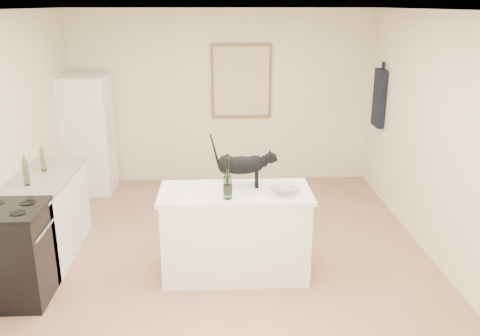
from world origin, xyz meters
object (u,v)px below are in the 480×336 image
at_px(black_cat, 241,168).
at_px(glass_bowl, 284,191).
at_px(wine_bottle, 228,179).
at_px(fridge, 87,134).
at_px(stove, 14,256).

relative_size(black_cat, glass_bowl, 2.15).
bearing_deg(wine_bottle, black_cat, 65.77).
bearing_deg(fridge, black_cat, -49.01).
height_order(stove, fridge, fridge).
xyz_separation_m(stove, black_cat, (2.11, 0.52, 0.65)).
relative_size(stove, black_cat, 1.55).
distance_m(black_cat, wine_bottle, 0.35).
distance_m(fridge, glass_bowl, 3.67).
bearing_deg(stove, wine_bottle, 5.78).
bearing_deg(stove, black_cat, 13.72).
relative_size(wine_bottle, glass_bowl, 1.43).
bearing_deg(wine_bottle, fridge, 125.65).
relative_size(fridge, black_cat, 2.93).
height_order(stove, glass_bowl, glass_bowl).
bearing_deg(stove, glass_bowl, 6.39).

